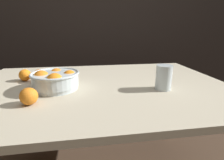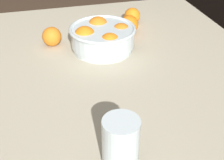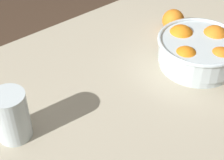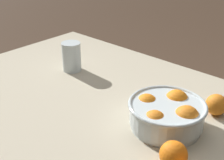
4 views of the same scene
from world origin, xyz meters
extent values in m
cube|color=#B7AD93|center=(0.00, 0.00, 0.71)|extent=(1.42, 0.98, 0.03)
cylinder|color=#936B47|center=(0.65, -0.43, 0.35)|extent=(0.05, 0.05, 0.70)
cylinder|color=silver|center=(-0.24, -0.04, 0.74)|extent=(0.22, 0.22, 0.02)
cylinder|color=silver|center=(-0.24, -0.04, 0.78)|extent=(0.23, 0.23, 0.06)
torus|color=silver|center=(-0.24, -0.04, 0.81)|extent=(0.24, 0.24, 0.01)
sphere|color=orange|center=(-0.17, -0.03, 0.78)|extent=(0.07, 0.07, 0.07)
sphere|color=orange|center=(-0.24, 0.03, 0.78)|extent=(0.07, 0.07, 0.07)
sphere|color=orange|center=(-0.31, -0.05, 0.79)|extent=(0.08, 0.08, 0.08)
sphere|color=orange|center=(-0.23, -0.11, 0.79)|extent=(0.08, 0.08, 0.08)
cylinder|color=#F4A314|center=(0.30, -0.13, 0.77)|extent=(0.07, 0.07, 0.09)
cylinder|color=silver|center=(0.30, -0.13, 0.79)|extent=(0.08, 0.08, 0.13)
sphere|color=orange|center=(-0.32, -0.22, 0.76)|extent=(0.07, 0.07, 0.07)
sphere|color=orange|center=(-0.35, 0.09, 0.76)|extent=(0.08, 0.08, 0.08)
camera|label=1|loc=(-0.08, -0.93, 1.04)|focal=28.00mm
camera|label=2|loc=(0.77, -0.27, 1.27)|focal=50.00mm
camera|label=3|loc=(0.50, 0.48, 1.40)|focal=60.00mm
camera|label=4|loc=(-0.66, 0.67, 1.31)|focal=50.00mm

